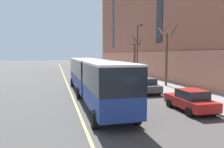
{
  "coord_description": "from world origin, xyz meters",
  "views": [
    {
      "loc": [
        -3.68,
        -17.07,
        4.03
      ],
      "look_at": [
        2.44,
        6.41,
        1.8
      ],
      "focal_mm": 35.0,
      "sensor_mm": 36.0,
      "label": 1
    }
  ],
  "objects_px": {
    "parked_car_darkgray_1": "(145,85)",
    "parked_car_white_5": "(97,69)",
    "fire_hydrant": "(110,72)",
    "parked_car_red_4": "(121,77)",
    "street_tree_far_uptown": "(166,55)",
    "city_bus": "(92,76)",
    "parked_car_red_2": "(191,100)",
    "street_lamp": "(138,48)",
    "street_tree_far_downtown": "(135,56)"
  },
  "relations": [
    {
      "from": "parked_car_darkgray_1",
      "to": "parked_car_white_5",
      "type": "xyz_separation_m",
      "value": [
        -0.12,
        26.48,
        -0.0
      ]
    },
    {
      "from": "fire_hydrant",
      "to": "parked_car_red_4",
      "type": "bearing_deg",
      "value": -97.4
    },
    {
      "from": "parked_car_white_5",
      "to": "street_tree_far_uptown",
      "type": "relative_size",
      "value": 0.57
    },
    {
      "from": "city_bus",
      "to": "parked_car_white_5",
      "type": "height_order",
      "value": "city_bus"
    },
    {
      "from": "city_bus",
      "to": "parked_car_red_2",
      "type": "xyz_separation_m",
      "value": [
        5.98,
        -6.35,
        -1.26
      ]
    },
    {
      "from": "city_bus",
      "to": "parked_car_darkgray_1",
      "type": "xyz_separation_m",
      "value": [
        5.81,
        1.29,
        -1.26
      ]
    },
    {
      "from": "city_bus",
      "to": "parked_car_white_5",
      "type": "distance_m",
      "value": 28.37
    },
    {
      "from": "parked_car_red_4",
      "to": "fire_hydrant",
      "type": "bearing_deg",
      "value": 82.6
    },
    {
      "from": "street_tree_far_uptown",
      "to": "street_lamp",
      "type": "bearing_deg",
      "value": 122.34
    },
    {
      "from": "parked_car_darkgray_1",
      "to": "fire_hydrant",
      "type": "xyz_separation_m",
      "value": [
        1.73,
        21.69,
        -0.29
      ]
    },
    {
      "from": "city_bus",
      "to": "street_lamp",
      "type": "distance_m",
      "value": 11.5
    },
    {
      "from": "parked_car_white_5",
      "to": "parked_car_red_4",
      "type": "bearing_deg",
      "value": -89.52
    },
    {
      "from": "parked_car_white_5",
      "to": "street_tree_far_downtown",
      "type": "height_order",
      "value": "street_tree_far_downtown"
    },
    {
      "from": "street_tree_far_uptown",
      "to": "parked_car_red_2",
      "type": "bearing_deg",
      "value": -110.02
    },
    {
      "from": "city_bus",
      "to": "parked_car_darkgray_1",
      "type": "relative_size",
      "value": 4.21
    },
    {
      "from": "parked_car_red_4",
      "to": "parked_car_white_5",
      "type": "bearing_deg",
      "value": 90.48
    },
    {
      "from": "parked_car_darkgray_1",
      "to": "street_lamp",
      "type": "height_order",
      "value": "street_lamp"
    },
    {
      "from": "street_lamp",
      "to": "fire_hydrant",
      "type": "xyz_separation_m",
      "value": [
        -0.1,
        14.85,
        -4.33
      ]
    },
    {
      "from": "parked_car_darkgray_1",
      "to": "street_tree_far_uptown",
      "type": "relative_size",
      "value": 0.6
    },
    {
      "from": "city_bus",
      "to": "street_tree_far_uptown",
      "type": "xyz_separation_m",
      "value": [
        9.93,
        4.51,
        1.84
      ]
    },
    {
      "from": "parked_car_red_2",
      "to": "fire_hydrant",
      "type": "bearing_deg",
      "value": 86.95
    },
    {
      "from": "city_bus",
      "to": "parked_car_white_5",
      "type": "xyz_separation_m",
      "value": [
        5.69,
        27.76,
        -1.26
      ]
    },
    {
      "from": "parked_car_red_4",
      "to": "street_tree_far_downtown",
      "type": "bearing_deg",
      "value": 53.73
    },
    {
      "from": "street_tree_far_uptown",
      "to": "parked_car_white_5",
      "type": "bearing_deg",
      "value": 100.33
    },
    {
      "from": "city_bus",
      "to": "fire_hydrant",
      "type": "relative_size",
      "value": 26.67
    },
    {
      "from": "parked_car_darkgray_1",
      "to": "parked_car_red_2",
      "type": "distance_m",
      "value": 7.64
    },
    {
      "from": "city_bus",
      "to": "street_lamp",
      "type": "relative_size",
      "value": 2.48
    },
    {
      "from": "parked_car_red_4",
      "to": "parked_car_white_5",
      "type": "relative_size",
      "value": 1.04
    },
    {
      "from": "parked_car_darkgray_1",
      "to": "parked_car_white_5",
      "type": "relative_size",
      "value": 1.05
    },
    {
      "from": "parked_car_red_4",
      "to": "street_lamp",
      "type": "height_order",
      "value": "street_lamp"
    },
    {
      "from": "parked_car_darkgray_1",
      "to": "street_tree_far_downtown",
      "type": "bearing_deg",
      "value": 73.84
    },
    {
      "from": "street_tree_far_downtown",
      "to": "fire_hydrant",
      "type": "distance_m",
      "value": 8.47
    },
    {
      "from": "city_bus",
      "to": "street_lamp",
      "type": "bearing_deg",
      "value": 46.79
    },
    {
      "from": "parked_car_red_2",
      "to": "parked_car_red_4",
      "type": "bearing_deg",
      "value": 90.46
    },
    {
      "from": "parked_car_red_4",
      "to": "parked_car_white_5",
      "type": "height_order",
      "value": "same"
    },
    {
      "from": "fire_hydrant",
      "to": "parked_car_red_2",
      "type": "bearing_deg",
      "value": -93.05
    },
    {
      "from": "parked_car_red_2",
      "to": "parked_car_red_4",
      "type": "relative_size",
      "value": 0.95
    },
    {
      "from": "parked_car_white_5",
      "to": "street_lamp",
      "type": "relative_size",
      "value": 0.56
    },
    {
      "from": "parked_car_white_5",
      "to": "street_tree_far_downtown",
      "type": "distance_m",
      "value": 13.3
    },
    {
      "from": "parked_car_red_4",
      "to": "street_tree_far_uptown",
      "type": "xyz_separation_m",
      "value": [
        4.09,
        -5.41,
        3.1
      ]
    },
    {
      "from": "street_lamp",
      "to": "city_bus",
      "type": "bearing_deg",
      "value": -133.21
    },
    {
      "from": "parked_car_darkgray_1",
      "to": "street_tree_far_uptown",
      "type": "bearing_deg",
      "value": 38.03
    },
    {
      "from": "parked_car_red_2",
      "to": "parked_car_red_4",
      "type": "xyz_separation_m",
      "value": [
        -0.13,
        16.27,
        0.0
      ]
    },
    {
      "from": "parked_car_red_4",
      "to": "city_bus",
      "type": "bearing_deg",
      "value": -120.51
    },
    {
      "from": "parked_car_red_4",
      "to": "street_tree_far_downtown",
      "type": "relative_size",
      "value": 0.65
    },
    {
      "from": "parked_car_darkgray_1",
      "to": "street_lamp",
      "type": "xyz_separation_m",
      "value": [
        1.83,
        6.85,
        4.04
      ]
    },
    {
      "from": "parked_car_darkgray_1",
      "to": "parked_car_red_2",
      "type": "bearing_deg",
      "value": -88.79
    },
    {
      "from": "parked_car_darkgray_1",
      "to": "parked_car_white_5",
      "type": "height_order",
      "value": "same"
    },
    {
      "from": "parked_car_red_2",
      "to": "street_lamp",
      "type": "distance_m",
      "value": 15.13
    },
    {
      "from": "city_bus",
      "to": "street_lamp",
      "type": "xyz_separation_m",
      "value": [
        7.64,
        8.13,
        2.78
      ]
    }
  ]
}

